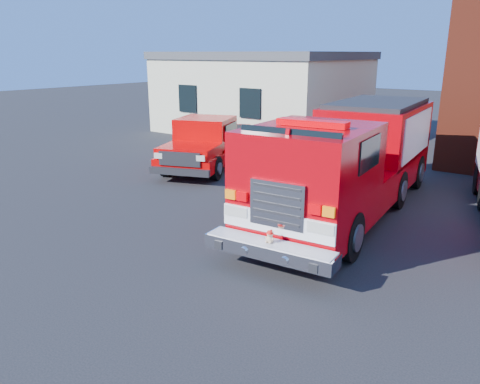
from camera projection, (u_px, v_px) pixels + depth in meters
The scene contains 4 objects.
ground at pixel (269, 231), 11.73m from camera, with size 100.00×100.00×0.00m, color black.
side_building at pixel (263, 92), 26.25m from camera, with size 10.20×8.20×4.35m.
fire_engine at pixel (351, 159), 12.78m from camera, with size 3.47×9.62×2.90m.
pickup_truck at pixel (208, 143), 18.19m from camera, with size 4.10×6.30×1.94m.
Camera 1 is at (5.99, -9.22, 4.28)m, focal length 35.00 mm.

